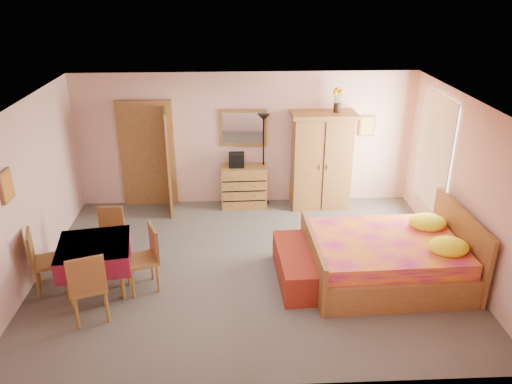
{
  "coord_description": "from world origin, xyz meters",
  "views": [
    {
      "loc": [
        -0.23,
        -6.75,
        4.25
      ],
      "look_at": [
        0.1,
        0.3,
        1.15
      ],
      "focal_mm": 35.0,
      "sensor_mm": 36.0,
      "label": 1
    }
  ],
  "objects_px": {
    "dining_table": "(97,266)",
    "chair_south": "(88,284)",
    "chest_of_drawers": "(244,187)",
    "wardrobe": "(321,161)",
    "chair_north": "(110,236)",
    "bench": "(296,266)",
    "chair_east": "(141,259)",
    "wall_mirror": "(243,128)",
    "chair_west": "(49,261)",
    "bed": "(387,247)",
    "sunflower_vase": "(337,100)",
    "floor_lamp": "(263,160)",
    "stereo": "(237,160)"
  },
  "relations": [
    {
      "from": "wardrobe",
      "to": "bed",
      "type": "distance_m",
      "value": 2.7
    },
    {
      "from": "floor_lamp",
      "to": "bench",
      "type": "xyz_separation_m",
      "value": [
        0.32,
        -2.77,
        -0.68
      ]
    },
    {
      "from": "wardrobe",
      "to": "chair_north",
      "type": "distance_m",
      "value": 4.16
    },
    {
      "from": "chair_north",
      "to": "chair_west",
      "type": "distance_m",
      "value": 1.05
    },
    {
      "from": "floor_lamp",
      "to": "chair_north",
      "type": "bearing_deg",
      "value": -141.04
    },
    {
      "from": "chest_of_drawers",
      "to": "wardrobe",
      "type": "height_order",
      "value": "wardrobe"
    },
    {
      "from": "chair_north",
      "to": "chair_east",
      "type": "distance_m",
      "value": 1.02
    },
    {
      "from": "dining_table",
      "to": "wall_mirror",
      "type": "bearing_deg",
      "value": 53.05
    },
    {
      "from": "chair_south",
      "to": "chair_north",
      "type": "xyz_separation_m",
      "value": [
        -0.04,
        1.45,
        -0.08
      ]
    },
    {
      "from": "floor_lamp",
      "to": "dining_table",
      "type": "xyz_separation_m",
      "value": [
        -2.59,
        -2.82,
        -0.55
      ]
    },
    {
      "from": "wall_mirror",
      "to": "bed",
      "type": "relative_size",
      "value": 0.39
    },
    {
      "from": "wardrobe",
      "to": "dining_table",
      "type": "height_order",
      "value": "wardrobe"
    },
    {
      "from": "dining_table",
      "to": "chair_north",
      "type": "height_order",
      "value": "chair_north"
    },
    {
      "from": "sunflower_vase",
      "to": "chair_south",
      "type": "xyz_separation_m",
      "value": [
        -3.86,
        -3.38,
        -1.61
      ]
    },
    {
      "from": "chest_of_drawers",
      "to": "chair_south",
      "type": "height_order",
      "value": "chair_south"
    },
    {
      "from": "wardrobe",
      "to": "bench",
      "type": "relative_size",
      "value": 1.33
    },
    {
      "from": "bed",
      "to": "bench",
      "type": "relative_size",
      "value": 1.63
    },
    {
      "from": "dining_table",
      "to": "chair_south",
      "type": "relative_size",
      "value": 0.96
    },
    {
      "from": "wardrobe",
      "to": "chair_north",
      "type": "xyz_separation_m",
      "value": [
        -3.66,
        -1.91,
        -0.51
      ]
    },
    {
      "from": "wall_mirror",
      "to": "chair_north",
      "type": "height_order",
      "value": "wall_mirror"
    },
    {
      "from": "dining_table",
      "to": "chest_of_drawers",
      "type": "bearing_deg",
      "value": 50.98
    },
    {
      "from": "floor_lamp",
      "to": "bed",
      "type": "bearing_deg",
      "value": -58.91
    },
    {
      "from": "bed",
      "to": "chair_north",
      "type": "xyz_separation_m",
      "value": [
        -4.22,
        0.7,
        -0.1
      ]
    },
    {
      "from": "sunflower_vase",
      "to": "bed",
      "type": "bearing_deg",
      "value": -83.01
    },
    {
      "from": "sunflower_vase",
      "to": "dining_table",
      "type": "distance_m",
      "value": 5.08
    },
    {
      "from": "bench",
      "to": "wardrobe",
      "type": "bearing_deg",
      "value": 73.37
    },
    {
      "from": "sunflower_vase",
      "to": "dining_table",
      "type": "bearing_deg",
      "value": -145.74
    },
    {
      "from": "bench",
      "to": "chair_east",
      "type": "relative_size",
      "value": 1.46
    },
    {
      "from": "sunflower_vase",
      "to": "floor_lamp",
      "type": "bearing_deg",
      "value": 174.22
    },
    {
      "from": "chair_west",
      "to": "floor_lamp",
      "type": "bearing_deg",
      "value": 112.98
    },
    {
      "from": "floor_lamp",
      "to": "bed",
      "type": "height_order",
      "value": "floor_lamp"
    },
    {
      "from": "stereo",
      "to": "chair_west",
      "type": "distance_m",
      "value": 3.91
    },
    {
      "from": "chest_of_drawers",
      "to": "chair_north",
      "type": "distance_m",
      "value": 2.92
    },
    {
      "from": "chest_of_drawers",
      "to": "chair_south",
      "type": "relative_size",
      "value": 0.85
    },
    {
      "from": "wall_mirror",
      "to": "chair_north",
      "type": "distance_m",
      "value": 3.26
    },
    {
      "from": "sunflower_vase",
      "to": "chair_west",
      "type": "relative_size",
      "value": 0.47
    },
    {
      "from": "wall_mirror",
      "to": "chair_east",
      "type": "relative_size",
      "value": 0.93
    },
    {
      "from": "chair_west",
      "to": "chest_of_drawers",
      "type": "bearing_deg",
      "value": 115.6
    },
    {
      "from": "stereo",
      "to": "floor_lamp",
      "type": "distance_m",
      "value": 0.53
    },
    {
      "from": "dining_table",
      "to": "chair_south",
      "type": "bearing_deg",
      "value": -83.8
    },
    {
      "from": "floor_lamp",
      "to": "bed",
      "type": "relative_size",
      "value": 0.79
    },
    {
      "from": "chest_of_drawers",
      "to": "chair_north",
      "type": "relative_size",
      "value": 1.01
    },
    {
      "from": "floor_lamp",
      "to": "chair_north",
      "type": "relative_size",
      "value": 2.1
    },
    {
      "from": "stereo",
      "to": "bench",
      "type": "relative_size",
      "value": 0.21
    },
    {
      "from": "sunflower_vase",
      "to": "chair_south",
      "type": "relative_size",
      "value": 0.44
    },
    {
      "from": "wall_mirror",
      "to": "dining_table",
      "type": "height_order",
      "value": "wall_mirror"
    },
    {
      "from": "wall_mirror",
      "to": "chair_west",
      "type": "height_order",
      "value": "wall_mirror"
    },
    {
      "from": "bed",
      "to": "chair_east",
      "type": "relative_size",
      "value": 2.38
    },
    {
      "from": "chest_of_drawers",
      "to": "chair_east",
      "type": "bearing_deg",
      "value": -120.56
    },
    {
      "from": "sunflower_vase",
      "to": "stereo",
      "type": "bearing_deg",
      "value": 178.55
    }
  ]
}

